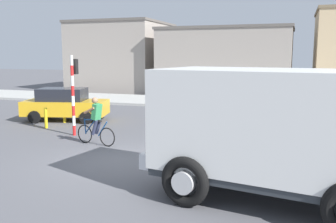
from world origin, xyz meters
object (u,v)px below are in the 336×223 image
Objects in this scene: car_far_side at (229,108)px; bollard_near at (46,118)px; cyclist at (96,121)px; car_red_near at (65,104)px; truck_foreground at (276,127)px; bollard_far at (64,113)px; car_white_mid at (312,115)px; traffic_light_pole at (74,84)px.

bollard_near is at bearing -156.06° from car_far_side.
car_red_near is (-3.97, 3.97, -0.05)m from cyclist.
car_red_near is at bearing -169.77° from car_far_side.
truck_foreground reaches higher than bollard_near.
car_far_side is at bearing 14.44° from bollard_far.
car_far_side is at bearing 163.05° from car_white_mid.
cyclist reaches higher than bollard_far.
traffic_light_pole is 2.72m from bollard_near.
car_white_mid is 11.10m from bollard_far.
car_far_side is at bearing 37.20° from traffic_light_pole.
car_red_near is 0.71m from bollard_far.
truck_foreground is at bearing -97.73° from car_white_mid.
car_white_mid is (1.04, 7.63, -0.85)m from truck_foreground.
cyclist is at bearing -149.84° from car_white_mid.
car_red_near is at bearing 119.82° from bollard_far.
traffic_light_pole is 0.74× the size of car_red_near.
bollard_near and bollard_far have the same top height.
traffic_light_pole is 3.42m from bollard_far.
car_far_side is (3.84, 5.38, -0.05)m from cyclist.
bollard_far is (-10.02, 6.78, -1.22)m from truck_foreground.
traffic_light_pole is at bearing 150.41° from truck_foreground.
car_white_mid is at bearing 1.65° from car_red_near.
car_white_mid is (11.36, 0.33, 0.00)m from car_red_near.
car_white_mid reaches higher than bollard_far.
car_far_side is (-3.55, 1.08, 0.00)m from car_white_mid.
bollard_far is (0.00, 1.40, 0.00)m from bollard_near.
car_red_near is 1.06× the size of car_white_mid.
cyclist is 0.40× the size of car_red_near.
car_red_near is 1.98m from bollard_near.
car_red_near is at bearing 130.10° from traffic_light_pole.
car_red_near and car_far_side have the same top height.
truck_foreground is 3.34× the size of cyclist.
cyclist is 2.37m from traffic_light_pole.
bollard_far is at bearing -175.60° from car_white_mid.
bollard_far is at bearing 132.15° from traffic_light_pole.
truck_foreground is 9.21m from traffic_light_pole.
bollard_near is at bearing 150.82° from cyclist.
bollard_far is (-7.51, -1.93, -0.37)m from car_far_side.
traffic_light_pole is at bearing -49.90° from car_red_near.
cyclist reaches higher than bollard_near.
car_white_mid is at bearing -16.95° from car_far_side.
bollard_near is (-3.67, 2.05, -0.41)m from cyclist.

